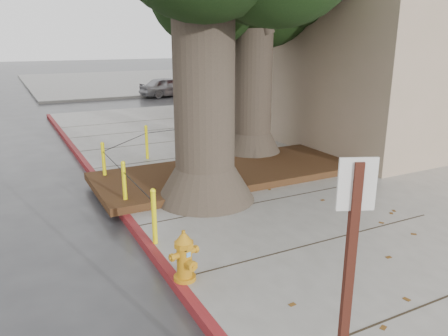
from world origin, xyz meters
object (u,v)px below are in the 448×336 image
object	(u,v)px
fire_hydrant	(184,256)
signpost	(345,311)
car_silver	(168,87)
car_red	(207,86)

from	to	relation	value
fire_hydrant	signpost	world-z (taller)	signpost
signpost	car_silver	xyz separation A→B (m)	(7.23, 23.07, -0.98)
fire_hydrant	car_red	bearing A→B (deg)	51.93
fire_hydrant	car_silver	distance (m)	21.24
signpost	car_red	distance (m)	24.34
signpost	car_silver	distance (m)	24.20
fire_hydrant	car_silver	xyz separation A→B (m)	(7.18, 19.99, 0.07)
signpost	car_red	xyz separation A→B (m)	(9.46, 22.41, -1.00)
car_red	signpost	bearing A→B (deg)	149.51
fire_hydrant	car_red	xyz separation A→B (m)	(9.40, 19.33, 0.06)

